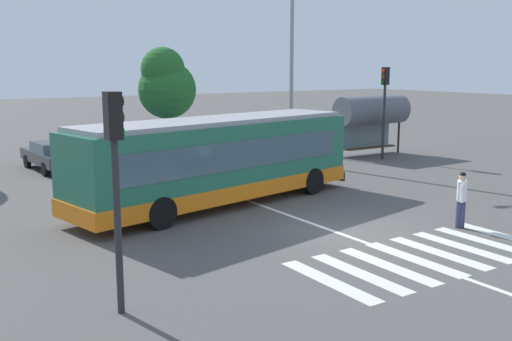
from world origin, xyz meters
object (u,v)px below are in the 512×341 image
Objects in this scene: city_transit_bus at (219,160)px; traffic_light_far_corner at (385,98)px; parked_car_blue at (161,145)px; parked_car_black at (110,148)px; parked_car_charcoal at (54,154)px; background_tree_right at (166,84)px; pedestrian_crossing_street at (461,197)px; parked_car_white at (202,141)px; twin_arm_street_lamp at (292,44)px; traffic_light_near_corner at (115,167)px; bus_stop_shelter at (372,111)px.

traffic_light_far_corner is (12.15, 4.10, 1.62)m from city_transit_bus.
parked_car_black is at bearing 174.57° from parked_car_blue.
parked_car_black is 14.24m from traffic_light_far_corner.
background_tree_right reaches higher than parked_car_charcoal.
pedestrian_crossing_street is at bearing -82.88° from parked_car_blue.
traffic_light_far_corner is at bearing -22.07° from parked_car_charcoal.
parked_car_white is (8.05, 0.41, 0.00)m from parked_car_charcoal.
parked_car_white is at bearing 65.01° from city_transit_bus.
parked_car_charcoal is 16.61m from traffic_light_far_corner.
parked_car_black is at bearing 148.29° from twin_arm_street_lamp.
parked_car_black is (-4.83, 17.36, -0.20)m from pedestrian_crossing_street.
parked_car_white is 1.03× the size of traffic_light_near_corner.
pedestrian_crossing_street is 0.38× the size of parked_car_black.
traffic_light_near_corner is (-6.17, -6.96, 1.36)m from city_transit_bus.
parked_car_blue is at bearing 2.08° from parked_car_charcoal.
traffic_light_far_corner reaches higher than pedestrian_crossing_street.
background_tree_right is at bearing 123.87° from parked_car_white.
twin_arm_street_lamp reaches higher than pedestrian_crossing_street.
city_transit_bus is at bearing -161.35° from traffic_light_far_corner.
traffic_light_near_corner reaches higher than parked_car_blue.
parked_car_black is at bearing 91.12° from city_transit_bus.
parked_car_white is at bearing 137.49° from traffic_light_far_corner.
traffic_light_near_corner is at bearing -131.57° from city_transit_bus.
parked_car_black is 5.33m from background_tree_right.
parked_car_blue is at bearing 153.35° from bus_stop_shelter.
parked_car_blue is 11.84m from traffic_light_far_corner.
bus_stop_shelter is 0.45× the size of twin_arm_street_lamp.
traffic_light_near_corner reaches higher than city_transit_bus.
traffic_light_near_corner is at bearing -100.20° from parked_car_charcoal.
pedestrian_crossing_street is 0.38× the size of parked_car_white.
parked_car_blue and parked_car_white have the same top height.
parked_car_charcoal is 7.82m from background_tree_right.
bus_stop_shelter is (15.64, -4.86, 1.65)m from parked_car_charcoal.
parked_car_black and parked_car_blue have the same top height.
city_transit_bus is 9.40m from traffic_light_near_corner.
traffic_light_far_corner is at bearing -28.21° from parked_car_black.
city_transit_bus is 13.25m from background_tree_right.
parked_car_white is at bearing 88.82° from pedestrian_crossing_street.
twin_arm_street_lamp is (10.61, -4.33, 5.14)m from parked_car_charcoal.
twin_arm_street_lamp is at bearing 76.93° from pedestrian_crossing_street.
pedestrian_crossing_street is 0.37× the size of parked_car_charcoal.
parked_car_black is 1.04× the size of traffic_light_near_corner.
traffic_light_near_corner is (-5.96, -17.69, 2.18)m from parked_car_black.
traffic_light_near_corner is at bearing -116.41° from parked_car_blue.
twin_arm_street_lamp is (5.05, -4.53, 5.14)m from parked_car_blue.
pedestrian_crossing_street reaches higher than parked_car_black.
bus_stop_shelter is at bearing 23.31° from city_transit_bus.
traffic_light_far_corner is at bearing -107.56° from bus_stop_shelter.
city_transit_bus is 11.81m from parked_car_white.
twin_arm_street_lamp is at bearing 43.26° from traffic_light_near_corner.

